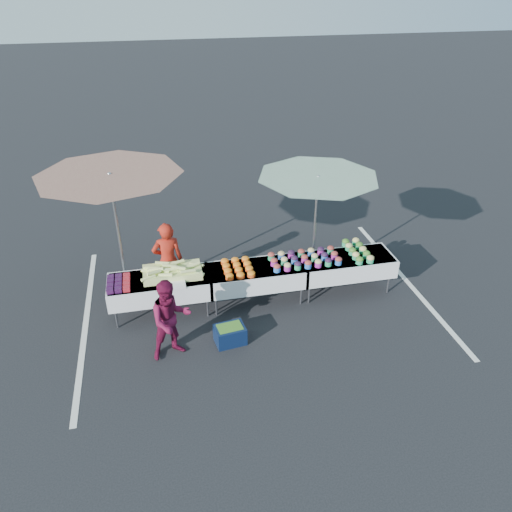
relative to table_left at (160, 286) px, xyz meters
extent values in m
plane|color=black|center=(1.80, 0.00, -0.58)|extent=(80.00, 80.00, 0.00)
cube|color=silver|center=(-1.40, 0.00, -0.58)|extent=(0.10, 5.00, 0.00)
cube|color=silver|center=(5.00, 0.00, -0.58)|extent=(0.10, 5.00, 0.00)
cube|color=white|center=(0.00, 0.00, 0.15)|extent=(1.80, 0.75, 0.04)
cube|color=white|center=(0.00, 0.00, -0.01)|extent=(1.86, 0.81, 0.36)
cylinder|color=slate|center=(-0.82, -0.29, -0.39)|extent=(0.04, 0.04, 0.39)
cylinder|color=slate|center=(-0.82, 0.29, -0.39)|extent=(0.04, 0.04, 0.39)
cylinder|color=slate|center=(0.82, -0.29, -0.39)|extent=(0.04, 0.04, 0.39)
cylinder|color=slate|center=(0.82, 0.29, -0.39)|extent=(0.04, 0.04, 0.39)
cube|color=white|center=(1.80, 0.00, 0.15)|extent=(1.80, 0.75, 0.04)
cube|color=white|center=(1.80, 0.00, -0.01)|extent=(1.86, 0.81, 0.36)
cylinder|color=slate|center=(0.98, -0.29, -0.39)|extent=(0.04, 0.04, 0.39)
cylinder|color=slate|center=(0.98, 0.29, -0.39)|extent=(0.04, 0.04, 0.39)
cylinder|color=slate|center=(2.62, -0.29, -0.39)|extent=(0.04, 0.04, 0.39)
cylinder|color=slate|center=(2.62, 0.29, -0.39)|extent=(0.04, 0.04, 0.39)
cube|color=white|center=(3.60, 0.00, 0.15)|extent=(1.80, 0.75, 0.04)
cube|color=white|center=(3.60, 0.00, -0.01)|extent=(1.86, 0.81, 0.36)
cylinder|color=slate|center=(2.78, -0.29, -0.39)|extent=(0.04, 0.04, 0.39)
cylinder|color=slate|center=(2.78, 0.29, -0.39)|extent=(0.04, 0.04, 0.39)
cylinder|color=slate|center=(4.42, -0.29, -0.39)|extent=(0.04, 0.04, 0.39)
cylinder|color=slate|center=(4.42, 0.29, -0.39)|extent=(0.04, 0.04, 0.39)
cube|color=#230B2C|center=(-0.85, -0.27, 0.21)|extent=(0.12, 0.12, 0.08)
cube|color=#230B2C|center=(-0.85, -0.13, 0.21)|extent=(0.12, 0.12, 0.08)
cube|color=#230B2C|center=(-0.85, 0.01, 0.21)|extent=(0.12, 0.12, 0.08)
cube|color=#230B2C|center=(-0.85, 0.15, 0.21)|extent=(0.12, 0.12, 0.08)
cube|color=#230B2C|center=(-0.71, -0.27, 0.21)|extent=(0.12, 0.12, 0.08)
cube|color=#230B2C|center=(-0.71, -0.13, 0.21)|extent=(0.12, 0.12, 0.08)
cube|color=#230B2C|center=(-0.71, 0.01, 0.21)|extent=(0.12, 0.12, 0.08)
cube|color=#230B2C|center=(-0.71, 0.15, 0.21)|extent=(0.12, 0.12, 0.08)
cube|color=maroon|center=(-0.57, -0.27, 0.21)|extent=(0.12, 0.12, 0.08)
cube|color=maroon|center=(-0.57, -0.13, 0.21)|extent=(0.12, 0.12, 0.08)
cube|color=maroon|center=(-0.57, 0.01, 0.21)|extent=(0.12, 0.12, 0.08)
cube|color=maroon|center=(-0.57, 0.15, 0.21)|extent=(0.12, 0.12, 0.08)
cube|color=#C5E274|center=(0.25, 0.05, 0.24)|extent=(1.05, 0.55, 0.14)
cylinder|color=#C5E274|center=(0.55, 0.20, 0.27)|extent=(0.27, 0.09, 0.10)
cylinder|color=#C5E274|center=(-0.13, 0.10, 0.34)|extent=(0.27, 0.14, 0.07)
cylinder|color=#C5E274|center=(0.36, -0.06, 0.38)|extent=(0.27, 0.14, 0.09)
cylinder|color=#C5E274|center=(-0.17, 0.08, 0.28)|extent=(0.27, 0.15, 0.10)
cylinder|color=#C5E274|center=(0.07, -0.01, 0.33)|extent=(0.27, 0.15, 0.08)
cylinder|color=#C5E274|center=(0.21, 0.09, 0.36)|extent=(0.27, 0.10, 0.10)
cylinder|color=#C5E274|center=(0.21, -0.03, 0.36)|extent=(0.27, 0.07, 0.08)
cylinder|color=#C5E274|center=(0.12, -0.13, 0.31)|extent=(0.27, 0.14, 0.09)
cylinder|color=#C5E274|center=(0.09, 0.25, 0.34)|extent=(0.27, 0.12, 0.08)
cylinder|color=#C5E274|center=(0.71, 0.14, 0.29)|extent=(0.27, 0.16, 0.08)
cylinder|color=#C5E274|center=(-0.06, 0.01, 0.34)|extent=(0.27, 0.11, 0.07)
cylinder|color=#C5E274|center=(0.16, -0.18, 0.27)|extent=(0.27, 0.10, 0.07)
cylinder|color=#C5E274|center=(0.36, 0.19, 0.35)|extent=(0.27, 0.12, 0.08)
cylinder|color=#C5E274|center=(-0.18, -0.17, 0.31)|extent=(0.27, 0.15, 0.08)
cylinder|color=#C5E274|center=(-0.09, 0.09, 0.36)|extent=(0.27, 0.10, 0.08)
cylinder|color=#C5E274|center=(0.46, 0.00, 0.32)|extent=(0.27, 0.16, 0.10)
cylinder|color=#C5E274|center=(-0.03, -0.02, 0.38)|extent=(0.27, 0.12, 0.09)
cylinder|color=#C5E274|center=(0.52, -0.18, 0.37)|extent=(0.27, 0.09, 0.07)
cylinder|color=#C5E274|center=(0.58, -0.15, 0.30)|extent=(0.27, 0.10, 0.09)
cylinder|color=#C5E274|center=(0.50, -0.09, 0.28)|extent=(0.27, 0.12, 0.09)
cylinder|color=#C5E274|center=(0.35, 0.28, 0.27)|extent=(0.27, 0.10, 0.08)
cylinder|color=#C5E274|center=(0.63, 0.03, 0.34)|extent=(0.27, 0.14, 0.10)
cylinder|color=#C5E274|center=(0.56, 0.25, 0.27)|extent=(0.27, 0.12, 0.07)
cylinder|color=#C5E274|center=(0.50, 0.23, 0.27)|extent=(0.27, 0.07, 0.10)
cylinder|color=#C5E274|center=(0.67, -0.19, 0.27)|extent=(0.27, 0.09, 0.10)
cylinder|color=#C5E274|center=(-0.07, -0.12, 0.38)|extent=(0.27, 0.17, 0.08)
cube|color=white|center=(0.30, -0.30, 0.19)|extent=(0.30, 0.25, 0.05)
cylinder|color=#CE4516|center=(1.25, -0.28, 0.19)|extent=(0.15, 0.15, 0.05)
ellipsoid|color=orange|center=(1.25, -0.28, 0.23)|extent=(0.15, 0.15, 0.08)
cylinder|color=#CE4516|center=(1.25, -0.10, 0.19)|extent=(0.15, 0.15, 0.05)
ellipsoid|color=orange|center=(1.25, -0.10, 0.23)|extent=(0.15, 0.15, 0.08)
cylinder|color=#CE4516|center=(1.25, 0.08, 0.19)|extent=(0.15, 0.15, 0.05)
ellipsoid|color=orange|center=(1.25, 0.08, 0.23)|extent=(0.15, 0.15, 0.08)
cylinder|color=#CE4516|center=(1.25, 0.26, 0.19)|extent=(0.15, 0.15, 0.05)
ellipsoid|color=orange|center=(1.25, 0.26, 0.23)|extent=(0.15, 0.15, 0.08)
cylinder|color=#CE4516|center=(1.45, -0.28, 0.19)|extent=(0.15, 0.15, 0.05)
ellipsoid|color=orange|center=(1.45, -0.28, 0.23)|extent=(0.15, 0.15, 0.08)
cylinder|color=#CE4516|center=(1.45, -0.10, 0.19)|extent=(0.15, 0.15, 0.05)
ellipsoid|color=orange|center=(1.45, -0.10, 0.23)|extent=(0.15, 0.15, 0.08)
cylinder|color=#CE4516|center=(1.45, 0.08, 0.19)|extent=(0.15, 0.15, 0.05)
ellipsoid|color=orange|center=(1.45, 0.08, 0.23)|extent=(0.15, 0.15, 0.08)
cylinder|color=#CE4516|center=(1.45, 0.26, 0.19)|extent=(0.15, 0.15, 0.05)
ellipsoid|color=orange|center=(1.45, 0.26, 0.23)|extent=(0.15, 0.15, 0.08)
cylinder|color=#CE4516|center=(1.65, -0.28, 0.19)|extent=(0.15, 0.15, 0.05)
ellipsoid|color=orange|center=(1.65, -0.28, 0.23)|extent=(0.15, 0.15, 0.08)
cylinder|color=#CE4516|center=(1.65, -0.10, 0.19)|extent=(0.15, 0.15, 0.05)
ellipsoid|color=orange|center=(1.65, -0.10, 0.23)|extent=(0.15, 0.15, 0.08)
cylinder|color=#CE4516|center=(1.65, 0.08, 0.19)|extent=(0.15, 0.15, 0.05)
ellipsoid|color=orange|center=(1.65, 0.08, 0.23)|extent=(0.15, 0.15, 0.08)
cylinder|color=#CE4516|center=(1.65, 0.26, 0.19)|extent=(0.15, 0.15, 0.05)
ellipsoid|color=orange|center=(1.65, 0.26, 0.23)|extent=(0.15, 0.15, 0.08)
cylinder|color=blue|center=(2.15, -0.22, 0.22)|extent=(0.13, 0.13, 0.10)
ellipsoid|color=maroon|center=(2.15, -0.22, 0.28)|extent=(0.14, 0.14, 0.10)
cylinder|color=#AA2498|center=(2.15, 0.00, 0.22)|extent=(0.13, 0.13, 0.10)
ellipsoid|color=maroon|center=(2.15, 0.00, 0.28)|extent=(0.14, 0.14, 0.10)
cylinder|color=#279C63|center=(2.15, 0.22, 0.22)|extent=(0.13, 0.13, 0.10)
ellipsoid|color=maroon|center=(2.15, 0.22, 0.28)|extent=(0.14, 0.14, 0.10)
cylinder|color=#AA2498|center=(2.35, -0.22, 0.22)|extent=(0.13, 0.13, 0.10)
ellipsoid|color=tan|center=(2.35, -0.22, 0.28)|extent=(0.14, 0.14, 0.10)
cylinder|color=#279C63|center=(2.35, 0.00, 0.22)|extent=(0.13, 0.13, 0.10)
ellipsoid|color=tan|center=(2.35, 0.00, 0.28)|extent=(0.14, 0.14, 0.10)
cylinder|color=blue|center=(2.35, 0.22, 0.22)|extent=(0.13, 0.13, 0.10)
ellipsoid|color=tan|center=(2.35, 0.22, 0.28)|extent=(0.14, 0.14, 0.10)
cylinder|color=#279C63|center=(2.55, -0.22, 0.22)|extent=(0.13, 0.13, 0.10)
ellipsoid|color=#271433|center=(2.55, -0.22, 0.28)|extent=(0.14, 0.14, 0.10)
cylinder|color=blue|center=(2.55, 0.00, 0.22)|extent=(0.13, 0.13, 0.10)
ellipsoid|color=#271433|center=(2.55, 0.00, 0.28)|extent=(0.14, 0.14, 0.10)
cylinder|color=#AA2498|center=(2.55, 0.22, 0.22)|extent=(0.13, 0.13, 0.10)
ellipsoid|color=#271433|center=(2.55, 0.22, 0.28)|extent=(0.14, 0.14, 0.10)
cylinder|color=blue|center=(2.75, -0.22, 0.22)|extent=(0.13, 0.13, 0.10)
ellipsoid|color=maroon|center=(2.75, -0.22, 0.28)|extent=(0.14, 0.14, 0.10)
cylinder|color=#AA2498|center=(2.75, 0.00, 0.22)|extent=(0.13, 0.13, 0.10)
ellipsoid|color=maroon|center=(2.75, 0.00, 0.28)|extent=(0.14, 0.14, 0.10)
cylinder|color=#279C63|center=(2.75, 0.22, 0.22)|extent=(0.13, 0.13, 0.10)
ellipsoid|color=maroon|center=(2.75, 0.22, 0.28)|extent=(0.14, 0.14, 0.10)
cylinder|color=#AA2498|center=(2.95, -0.22, 0.22)|extent=(0.13, 0.13, 0.10)
ellipsoid|color=tan|center=(2.95, -0.22, 0.28)|extent=(0.14, 0.14, 0.10)
cylinder|color=#279C63|center=(2.95, 0.00, 0.22)|extent=(0.13, 0.13, 0.10)
ellipsoid|color=tan|center=(2.95, 0.00, 0.28)|extent=(0.14, 0.14, 0.10)
cylinder|color=blue|center=(2.95, 0.22, 0.22)|extent=(0.13, 0.13, 0.10)
ellipsoid|color=tan|center=(2.95, 0.22, 0.28)|extent=(0.14, 0.14, 0.10)
cylinder|color=#279C63|center=(3.15, -0.22, 0.22)|extent=(0.13, 0.13, 0.10)
ellipsoid|color=#271433|center=(3.15, -0.22, 0.28)|extent=(0.14, 0.14, 0.10)
cylinder|color=blue|center=(3.15, 0.00, 0.22)|extent=(0.13, 0.13, 0.10)
ellipsoid|color=#271433|center=(3.15, 0.00, 0.28)|extent=(0.14, 0.14, 0.10)
cylinder|color=#AA2498|center=(3.15, 0.22, 0.22)|extent=(0.13, 0.13, 0.10)
ellipsoid|color=#271433|center=(3.15, 0.22, 0.28)|extent=(0.14, 0.14, 0.10)
cylinder|color=blue|center=(3.35, -0.22, 0.22)|extent=(0.13, 0.13, 0.10)
ellipsoid|color=maroon|center=(3.35, -0.22, 0.28)|extent=(0.14, 0.14, 0.10)
cylinder|color=#AA2498|center=(3.35, 0.00, 0.22)|extent=(0.13, 0.13, 0.10)
ellipsoid|color=maroon|center=(3.35, 0.00, 0.28)|extent=(0.14, 0.14, 0.10)
cylinder|color=#279C63|center=(3.35, 0.22, 0.22)|extent=(0.13, 0.13, 0.10)
ellipsoid|color=maroon|center=(3.35, 0.22, 0.28)|extent=(0.14, 0.14, 0.10)
cylinder|color=#279C63|center=(3.75, -0.28, 0.21)|extent=(0.14, 0.14, 0.08)
ellipsoid|color=#316C1C|center=(3.75, -0.28, 0.26)|extent=(0.14, 0.14, 0.11)
cylinder|color=#279C63|center=(3.75, -0.10, 0.21)|extent=(0.14, 0.14, 0.08)
ellipsoid|color=#C9C15A|center=(3.75, -0.10, 0.26)|extent=(0.14, 0.14, 0.11)
cylinder|color=#279C63|center=(3.75, 0.08, 0.21)|extent=(0.14, 0.14, 0.08)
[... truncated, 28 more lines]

